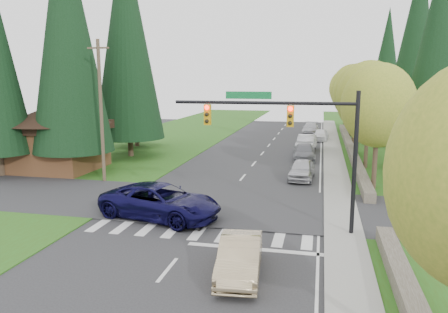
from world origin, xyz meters
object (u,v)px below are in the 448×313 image
(parked_car_a, at_px, (302,170))
(parked_car_c, at_px, (306,143))
(sedan_champagne, at_px, (240,257))
(parked_car_d, at_px, (321,135))
(suv_navy, at_px, (161,202))
(parked_car_b, at_px, (304,152))
(parked_car_e, at_px, (311,129))

(parked_car_a, xyz_separation_m, parked_car_c, (-0.16, 13.18, 0.09))
(sedan_champagne, relative_size, parked_car_a, 1.02)
(parked_car_c, relative_size, parked_car_d, 1.21)
(suv_navy, bearing_deg, parked_car_d, -0.99)
(sedan_champagne, height_order, parked_car_c, parked_car_c)
(sedan_champagne, distance_m, parked_car_b, 24.81)
(sedan_champagne, xyz_separation_m, parked_car_d, (2.78, 37.88, -0.02))
(suv_navy, bearing_deg, sedan_champagne, -124.08)
(suv_navy, distance_m, parked_car_a, 12.87)
(suv_navy, relative_size, parked_car_d, 1.60)
(sedan_champagne, relative_size, suv_navy, 0.67)
(parked_car_b, height_order, parked_car_d, parked_car_b)
(suv_navy, height_order, parked_car_c, suv_navy)
(parked_car_d, bearing_deg, parked_car_c, -94.60)
(parked_car_a, relative_size, parked_car_b, 0.89)
(parked_car_b, bearing_deg, parked_car_a, -91.78)
(parked_car_c, bearing_deg, parked_car_a, -84.97)
(parked_car_c, distance_m, parked_car_e, 13.96)
(parked_car_b, relative_size, parked_car_c, 0.97)
(parked_car_a, distance_m, parked_car_e, 27.14)
(sedan_champagne, bearing_deg, parked_car_b, 81.06)
(sedan_champagne, xyz_separation_m, parked_car_b, (1.38, 24.77, -0.02))
(parked_car_a, bearing_deg, parked_car_d, 90.29)
(parked_car_a, distance_m, parked_car_d, 21.24)
(parked_car_b, bearing_deg, parked_car_e, 86.89)
(parked_car_e, bearing_deg, parked_car_b, -89.53)
(suv_navy, bearing_deg, parked_car_a, -19.15)
(parked_car_b, bearing_deg, parked_car_d, 81.01)
(parked_car_d, relative_size, parked_car_e, 0.79)
(suv_navy, bearing_deg, parked_car_b, -6.31)
(parked_car_b, relative_size, parked_car_e, 0.93)
(parked_car_a, xyz_separation_m, parked_car_b, (-0.16, 8.10, -0.03))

